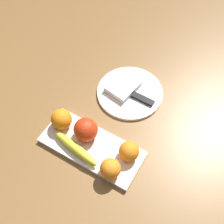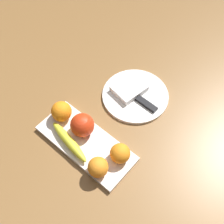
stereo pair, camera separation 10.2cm
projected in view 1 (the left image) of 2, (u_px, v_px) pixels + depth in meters
The scene contains 10 objects.
ground_plane at pixel (106, 150), 0.99m from camera, with size 2.40×2.40×0.00m, color brown.
fruit_tray at pixel (92, 147), 0.99m from camera, with size 0.35×0.15×0.02m, color white.
apple at pixel (86, 130), 0.97m from camera, with size 0.08×0.08×0.08m, color red.
banana at pixel (75, 148), 0.96m from camera, with size 0.19×0.03×0.03m, color yellow.
orange_near_apple at pixel (110, 168), 0.90m from camera, with size 0.07×0.07×0.07m, color orange.
orange_near_banana at pixel (62, 119), 1.00m from camera, with size 0.07×0.07×0.07m, color orange.
orange_center at pixel (129, 151), 0.93m from camera, with size 0.07×0.07×0.07m, color orange.
dinner_plate at pixel (130, 92), 1.12m from camera, with size 0.25×0.25×0.01m, color white.
folded_napkin at pixel (123, 86), 1.11m from camera, with size 0.10×0.12×0.02m, color white.
knife at pixel (139, 97), 1.09m from camera, with size 0.18×0.03×0.01m.
Camera 1 is at (-0.24, 0.36, 0.90)m, focal length 46.57 mm.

